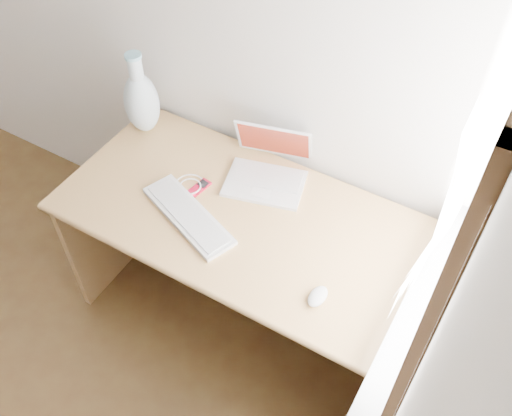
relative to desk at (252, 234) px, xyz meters
The scene contains 9 objects.
window 1.07m from the desk, 12.24° to the right, with size 0.11×0.99×1.10m.
desk is the anchor object (origin of this frame).
laptop 0.29m from the desk, 88.21° to the left, with size 0.35×0.32×0.21m.
external_keyboard 0.33m from the desk, 128.81° to the right, with size 0.45×0.28×0.02m.
mouse 0.55m from the desk, 33.39° to the right, with size 0.06×0.09×0.03m, color white.
ipod 0.30m from the desk, 165.81° to the right, with size 0.06×0.10×0.01m.
cable_coil 0.33m from the desk, 166.77° to the right, with size 0.12×0.12×0.01m, color white.
remote 0.34m from the desk, 152.47° to the right, with size 0.03×0.07×0.01m, color white.
vase 0.71m from the desk, 168.17° to the left, with size 0.15×0.15×0.37m.
Camera 1 is at (1.73, 0.20, 2.34)m, focal length 40.00 mm.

